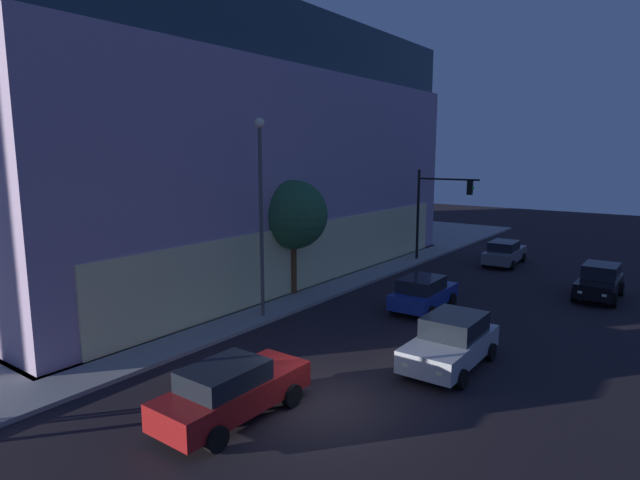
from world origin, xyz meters
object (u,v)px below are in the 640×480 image
Objects in this scene: traffic_light_far_corner at (437,202)px; sidewalk_tree at (293,215)px; car_red at (232,390)px; car_black at (600,281)px; street_lamp_sidewalk at (261,195)px; modern_building at (142,153)px; car_silver at (451,341)px; car_grey at (504,253)px; car_blue at (423,293)px.

traffic_light_far_corner is 1.04× the size of sidewalk_tree.
car_red is 1.14× the size of car_black.
street_lamp_sidewalk is at bearing 137.25° from car_black.
car_red is (-22.94, -4.15, -3.28)m from traffic_light_far_corner.
modern_building is 26.64m from car_red.
car_silver is 18.37m from car_grey.
modern_building reaches higher than car_blue.
sidewalk_tree is 11.31m from car_silver.
car_blue is (5.39, -5.22, -4.67)m from street_lamp_sidewalk.
sidewalk_tree is 1.21× the size of car_grey.
car_red is at bearing 153.99° from car_silver.
car_black is (19.67, -6.21, 0.03)m from car_red.
car_silver reaches higher than car_grey.
street_lamp_sidewalk reaches higher than car_grey.
car_red is at bearing -120.71° from modern_building.
car_black is at bearing -55.79° from sidewalk_tree.
car_red is (-10.93, -6.64, -3.36)m from sidewalk_tree.
traffic_light_far_corner is 0.70× the size of street_lamp_sidewalk.
modern_building is 7.49× the size of car_blue.
car_black is (12.52, -11.57, -4.62)m from street_lamp_sidewalk.
car_silver is (-0.06, -8.83, -4.62)m from street_lamp_sidewalk.
car_red is 7.89m from car_silver.
car_silver is at bearing -110.83° from sidewalk_tree.
car_blue is (12.54, 0.15, -0.02)m from car_red.
sidewalk_tree is at bearing 69.17° from car_silver.
street_lamp_sidewalk reaches higher than car_silver.
traffic_light_far_corner is at bearing 72.51° from car_black.
car_black is (8.74, -12.85, -3.33)m from sidewalk_tree.
car_black is (-3.27, -10.36, -3.24)m from traffic_light_far_corner.
modern_building reaches higher than car_silver.
car_black is at bearing -12.32° from car_silver.
car_red is at bearing -148.72° from sidewalk_tree.
car_blue is 0.87× the size of car_grey.
modern_building is at bearing 102.84° from car_black.
car_silver is (-3.84, -10.10, -3.33)m from sidewalk_tree.
sidewalk_tree is (-12.00, 2.49, 0.09)m from traffic_light_far_corner.
car_silver is at bearing -26.01° from car_red.
car_grey is (25.10, 0.20, -0.04)m from car_red.
car_grey is at bearing 0.45° from car_red.
car_blue is at bearing 138.29° from car_black.
car_grey is (11.90, -22.01, -6.54)m from modern_building.
car_black is at bearing -130.29° from car_grey.
traffic_light_far_corner is 23.54m from car_red.
modern_building is 7.55× the size of car_black.
street_lamp_sidewalk is 1.79× the size of car_grey.
street_lamp_sidewalk reaches higher than sidewalk_tree.
car_blue is at bearing -76.10° from sidewalk_tree.
traffic_light_far_corner reaches higher than car_red.
car_silver reaches higher than car_black.
modern_building is 20.77m from traffic_light_far_corner.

